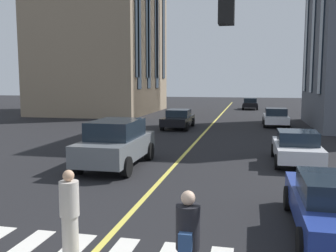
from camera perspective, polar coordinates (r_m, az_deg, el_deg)
name	(u,v)px	position (r m, az deg, el deg)	size (l,w,h in m)	color
lane_centre_line	(201,137)	(23.39, 4.98, -1.63)	(80.00, 0.16, 0.01)	#D8C64C
car_white_mid	(297,147)	(16.48, 18.97, -3.06)	(3.90, 1.89, 1.40)	silver
car_white_parked_a	(276,117)	(29.88, 16.06, 1.30)	(3.90, 1.89, 1.40)	silver
car_grey_trailing	(116,143)	(15.16, -7.87, -2.55)	(4.70, 2.14, 1.88)	slate
car_black_far	(178,119)	(27.50, 1.57, 1.12)	(4.40, 1.95, 1.37)	black
car_black_parked_b	(250,104)	(47.56, 12.38, 3.34)	(3.90, 1.89, 1.40)	black
pedestrian_near	(70,213)	(7.73, -14.72, -12.70)	(0.38, 0.38, 1.72)	beige
pedestrian_companion	(188,245)	(6.12, 3.02, -17.63)	(0.50, 0.38, 1.75)	#4C724C
building_left_far	(100,22)	(41.69, -10.32, 15.25)	(10.42, 10.71, 19.28)	#846B51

